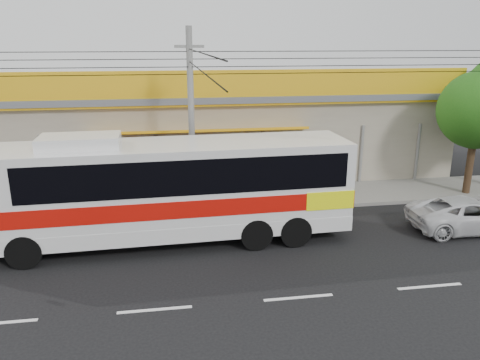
# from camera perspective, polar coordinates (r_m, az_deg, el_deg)

# --- Properties ---
(ground) EXTENTS (120.00, 120.00, 0.00)m
(ground) POSITION_cam_1_polar(r_m,az_deg,el_deg) (15.83, 4.63, -9.53)
(ground) COLOR black
(ground) RESTS_ON ground
(sidewalk) EXTENTS (30.00, 3.20, 0.15)m
(sidewalk) POSITION_cam_1_polar(r_m,az_deg,el_deg) (21.24, 0.87, -2.29)
(sidewalk) COLOR slate
(sidewalk) RESTS_ON ground
(lane_markings) EXTENTS (50.00, 0.12, 0.01)m
(lane_markings) POSITION_cam_1_polar(r_m,az_deg,el_deg) (13.71, 7.13, -14.05)
(lane_markings) COLOR silver
(lane_markings) RESTS_ON ground
(storefront_building) EXTENTS (22.60, 9.20, 5.70)m
(storefront_building) POSITION_cam_1_polar(r_m,az_deg,el_deg) (25.98, -1.22, 6.30)
(storefront_building) COLOR gray
(storefront_building) RESTS_ON ground
(coach_bus) EXTENTS (13.02, 3.12, 3.99)m
(coach_bus) POSITION_cam_1_polar(r_m,az_deg,el_deg) (16.49, -8.44, -0.58)
(coach_bus) COLOR silver
(coach_bus) RESTS_ON ground
(motorbike_red) EXTENTS (1.87, 1.16, 0.93)m
(motorbike_red) POSITION_cam_1_polar(r_m,az_deg,el_deg) (21.17, -9.90, -1.07)
(motorbike_red) COLOR maroon
(motorbike_red) RESTS_ON sidewalk
(motorbike_dark) EXTENTS (1.92, 1.13, 1.11)m
(motorbike_dark) POSITION_cam_1_polar(r_m,az_deg,el_deg) (22.04, -19.38, -0.83)
(motorbike_dark) COLOR black
(motorbike_dark) RESTS_ON sidewalk
(white_car) EXTENTS (4.61, 2.24, 1.26)m
(white_car) POSITION_cam_1_polar(r_m,az_deg,el_deg) (19.82, 26.18, -3.78)
(white_car) COLOR silver
(white_car) RESTS_ON ground
(utility_pole) EXTENTS (34.00, 14.00, 7.50)m
(utility_pole) POSITION_cam_1_polar(r_m,az_deg,el_deg) (18.45, -6.15, 14.14)
(utility_pole) COLOR slate
(utility_pole) RESTS_ON ground
(tree_near) EXTENTS (3.46, 3.46, 5.74)m
(tree_near) POSITION_cam_1_polar(r_m,az_deg,el_deg) (23.52, 27.24, 7.29)
(tree_near) COLOR #322014
(tree_near) RESTS_ON ground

